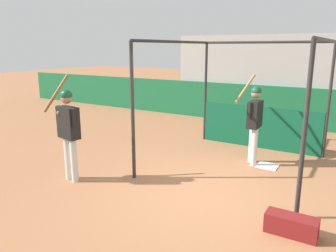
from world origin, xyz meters
The scene contains 8 objects.
ground_plane centered at (0.00, 0.00, 0.00)m, with size 60.00×60.00×0.00m, color #9E6642.
outfield_wall centered at (0.00, 6.05, 0.66)m, with size 24.00×0.12×1.31m.
bleacher_section centered at (0.00, 7.71, 1.49)m, with size 7.60×3.20×2.99m.
batting_cage centered at (0.09, 2.61, 1.19)m, with size 3.16×3.37×2.70m.
home_plate centered at (0.67, 2.03, 0.01)m, with size 0.44×0.44×0.02m.
player_batter centered at (0.31, 2.04, 1.06)m, with size 0.56×0.95×1.94m.
player_waiting centered at (-2.44, -0.73, 1.09)m, with size 0.81×0.46×2.04m.
equipment_bag centered at (1.65, -0.52, 0.14)m, with size 0.70×0.28×0.28m.
Camera 1 is at (2.30, -4.91, 2.55)m, focal length 35.00 mm.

